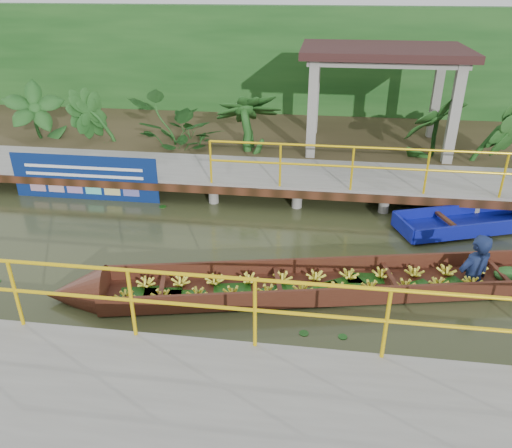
# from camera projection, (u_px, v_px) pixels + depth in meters

# --- Properties ---
(ground) EXTENTS (80.00, 80.00, 0.00)m
(ground) POSITION_uv_depth(u_px,v_px,m) (235.00, 263.00, 9.52)
(ground) COLOR #2A3018
(ground) RESTS_ON ground
(land_strip) EXTENTS (30.00, 8.00, 0.45)m
(land_strip) POSITION_uv_depth(u_px,v_px,m) (275.00, 137.00, 16.06)
(land_strip) COLOR #322B19
(land_strip) RESTS_ON ground
(far_dock) EXTENTS (16.00, 2.06, 1.66)m
(far_dock) POSITION_uv_depth(u_px,v_px,m) (260.00, 175.00, 12.34)
(far_dock) COLOR slate
(far_dock) RESTS_ON ground
(near_dock) EXTENTS (18.00, 2.40, 1.73)m
(near_dock) POSITION_uv_depth(u_px,v_px,m) (259.00, 439.00, 5.55)
(near_dock) COLOR slate
(near_dock) RESTS_ON ground
(pavilion) EXTENTS (4.40, 3.00, 3.00)m
(pavilion) POSITION_uv_depth(u_px,v_px,m) (383.00, 61.00, 13.47)
(pavilion) COLOR slate
(pavilion) RESTS_ON ground
(foliage_backdrop) EXTENTS (30.00, 0.80, 4.00)m
(foliage_backdrop) POSITION_uv_depth(u_px,v_px,m) (283.00, 67.00, 17.48)
(foliage_backdrop) COLOR #154115
(foliage_backdrop) RESTS_ON ground
(vendor_boat) EXTENTS (9.75, 2.96, 2.22)m
(vendor_boat) POSITION_uv_depth(u_px,v_px,m) (357.00, 277.00, 8.61)
(vendor_boat) COLOR #3C1810
(vendor_boat) RESTS_ON ground
(moored_blue_boat) EXTENTS (3.70, 2.09, 0.86)m
(moored_blue_boat) POSITION_uv_depth(u_px,v_px,m) (504.00, 219.00, 10.84)
(moored_blue_boat) COLOR navy
(moored_blue_boat) RESTS_ON ground
(blue_banner) EXTENTS (3.63, 0.04, 1.13)m
(blue_banner) POSITION_uv_depth(u_px,v_px,m) (85.00, 178.00, 11.96)
(blue_banner) COLOR navy
(blue_banner) RESTS_ON ground
(tropical_plants) EXTENTS (14.21, 1.21, 1.51)m
(tropical_plants) POSITION_uv_depth(u_px,v_px,m) (240.00, 125.00, 13.76)
(tropical_plants) COLOR #154115
(tropical_plants) RESTS_ON ground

